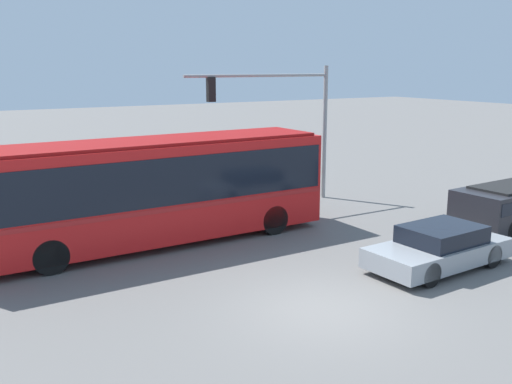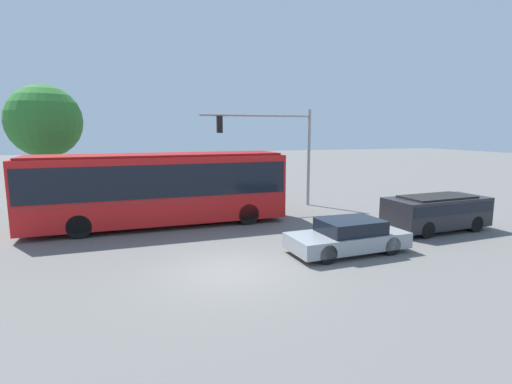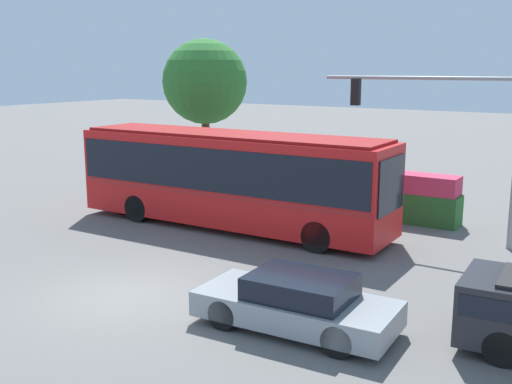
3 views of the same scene
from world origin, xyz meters
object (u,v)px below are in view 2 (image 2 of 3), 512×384
Objects in this scene: city_bus at (159,185)px; traffic_light_pole at (279,141)px; sedan_foreground at (348,237)px; street_tree_left at (44,122)px.

traffic_light_pole is at bearing 19.28° from city_bus.
street_tree_left reaches higher than sedan_foreground.
sedan_foreground is 17.40m from street_tree_left.
sedan_foreground is at bearing -46.56° from city_bus.
city_bus is 8.89m from sedan_foreground.
traffic_light_pole is at bearing -98.34° from sedan_foreground.
city_bus is 7.67m from traffic_light_pole.
city_bus is 2.64× the size of sedan_foreground.
street_tree_left is (-5.56, 5.85, 2.98)m from city_bus.
street_tree_left is (-11.74, 12.11, 4.30)m from sedan_foreground.
traffic_light_pole is 12.98m from street_tree_left.
city_bus reaches higher than sedan_foreground.
city_bus is 1.79× the size of traffic_light_pole.
sedan_foreground is 0.68× the size of traffic_light_pole.
street_tree_left reaches higher than city_bus.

